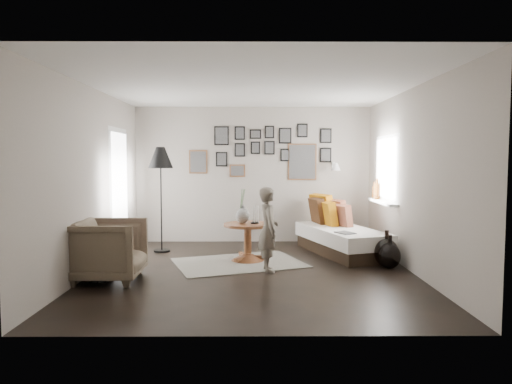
{
  "coord_description": "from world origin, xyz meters",
  "views": [
    {
      "loc": [
        0.01,
        -6.4,
        1.58
      ],
      "look_at": [
        0.05,
        0.5,
        1.1
      ],
      "focal_mm": 32.0,
      "sensor_mm": 36.0,
      "label": 1
    }
  ],
  "objects_px": {
    "pedestal_table": "(248,244)",
    "floor_lamp": "(161,162)",
    "vase": "(243,213)",
    "child": "(268,229)",
    "magazine_basket": "(101,266)",
    "armchair": "(108,250)",
    "demijohn_small": "(390,256)",
    "demijohn_large": "(386,253)",
    "daybed": "(340,235)"
  },
  "relations": [
    {
      "from": "demijohn_small",
      "to": "floor_lamp",
      "type": "bearing_deg",
      "value": 160.46
    },
    {
      "from": "magazine_basket",
      "to": "vase",
      "type": "bearing_deg",
      "value": 32.73
    },
    {
      "from": "magazine_basket",
      "to": "demijohn_small",
      "type": "xyz_separation_m",
      "value": [
        4.0,
        0.64,
        -0.0
      ]
    },
    {
      "from": "child",
      "to": "floor_lamp",
      "type": "bearing_deg",
      "value": 42.17
    },
    {
      "from": "vase",
      "to": "demijohn_large",
      "type": "relative_size",
      "value": 0.99
    },
    {
      "from": "vase",
      "to": "demijohn_large",
      "type": "bearing_deg",
      "value": -11.15
    },
    {
      "from": "vase",
      "to": "magazine_basket",
      "type": "distance_m",
      "value": 2.26
    },
    {
      "from": "pedestal_table",
      "to": "armchair",
      "type": "xyz_separation_m",
      "value": [
        -1.82,
        -1.16,
        0.13
      ]
    },
    {
      "from": "daybed",
      "to": "demijohn_large",
      "type": "relative_size",
      "value": 3.87
    },
    {
      "from": "pedestal_table",
      "to": "demijohn_small",
      "type": "height_order",
      "value": "pedestal_table"
    },
    {
      "from": "daybed",
      "to": "child",
      "type": "height_order",
      "value": "child"
    },
    {
      "from": "vase",
      "to": "magazine_basket",
      "type": "xyz_separation_m",
      "value": [
        -1.84,
        -1.18,
        -0.57
      ]
    },
    {
      "from": "floor_lamp",
      "to": "magazine_basket",
      "type": "bearing_deg",
      "value": -102.33
    },
    {
      "from": "daybed",
      "to": "demijohn_small",
      "type": "relative_size",
      "value": 4.25
    },
    {
      "from": "vase",
      "to": "armchair",
      "type": "xyz_separation_m",
      "value": [
        -1.74,
        -1.18,
        -0.36
      ]
    },
    {
      "from": "pedestal_table",
      "to": "vase",
      "type": "height_order",
      "value": "vase"
    },
    {
      "from": "pedestal_table",
      "to": "floor_lamp",
      "type": "relative_size",
      "value": 0.42
    },
    {
      "from": "vase",
      "to": "daybed",
      "type": "height_order",
      "value": "vase"
    },
    {
      "from": "vase",
      "to": "armchair",
      "type": "height_order",
      "value": "vase"
    },
    {
      "from": "magazine_basket",
      "to": "child",
      "type": "bearing_deg",
      "value": 12.34
    },
    {
      "from": "pedestal_table",
      "to": "armchair",
      "type": "relative_size",
      "value": 0.85
    },
    {
      "from": "magazine_basket",
      "to": "demijohn_large",
      "type": "distance_m",
      "value": 4.06
    },
    {
      "from": "demijohn_small",
      "to": "daybed",
      "type": "bearing_deg",
      "value": 113.95
    },
    {
      "from": "floor_lamp",
      "to": "demijohn_small",
      "type": "distance_m",
      "value": 4.04
    },
    {
      "from": "floor_lamp",
      "to": "demijohn_large",
      "type": "relative_size",
      "value": 3.31
    },
    {
      "from": "demijohn_small",
      "to": "magazine_basket",
      "type": "bearing_deg",
      "value": -170.93
    },
    {
      "from": "magazine_basket",
      "to": "child",
      "type": "height_order",
      "value": "child"
    },
    {
      "from": "pedestal_table",
      "to": "magazine_basket",
      "type": "height_order",
      "value": "pedestal_table"
    },
    {
      "from": "pedestal_table",
      "to": "armchair",
      "type": "bearing_deg",
      "value": -147.54
    },
    {
      "from": "magazine_basket",
      "to": "child",
      "type": "distance_m",
      "value": 2.31
    },
    {
      "from": "magazine_basket",
      "to": "daybed",
      "type": "bearing_deg",
      "value": 26.88
    },
    {
      "from": "daybed",
      "to": "demijohn_large",
      "type": "height_order",
      "value": "daybed"
    },
    {
      "from": "pedestal_table",
      "to": "demijohn_small",
      "type": "distance_m",
      "value": 2.15
    },
    {
      "from": "demijohn_small",
      "to": "armchair",
      "type": "bearing_deg",
      "value": -170.78
    },
    {
      "from": "vase",
      "to": "child",
      "type": "xyz_separation_m",
      "value": [
        0.38,
        -0.7,
        -0.16
      ]
    },
    {
      "from": "demijohn_small",
      "to": "pedestal_table",
      "type": "bearing_deg",
      "value": 165.87
    },
    {
      "from": "floor_lamp",
      "to": "demijohn_small",
      "type": "xyz_separation_m",
      "value": [
        3.58,
        -1.27,
        -1.37
      ]
    },
    {
      "from": "demijohn_large",
      "to": "child",
      "type": "bearing_deg",
      "value": -171.22
    },
    {
      "from": "pedestal_table",
      "to": "demijohn_large",
      "type": "relative_size",
      "value": 1.38
    },
    {
      "from": "armchair",
      "to": "floor_lamp",
      "type": "distance_m",
      "value": 2.25
    },
    {
      "from": "pedestal_table",
      "to": "child",
      "type": "relative_size",
      "value": 0.63
    },
    {
      "from": "demijohn_large",
      "to": "demijohn_small",
      "type": "xyz_separation_m",
      "value": [
        0.01,
        -0.12,
        -0.02
      ]
    },
    {
      "from": "floor_lamp",
      "to": "armchair",
      "type": "bearing_deg",
      "value": -99.4
    },
    {
      "from": "vase",
      "to": "demijohn_small",
      "type": "distance_m",
      "value": 2.3
    },
    {
      "from": "demijohn_large",
      "to": "child",
      "type": "relative_size",
      "value": 0.45
    },
    {
      "from": "pedestal_table",
      "to": "floor_lamp",
      "type": "distance_m",
      "value": 2.11
    },
    {
      "from": "armchair",
      "to": "demijohn_small",
      "type": "xyz_separation_m",
      "value": [
        3.9,
        0.63,
        -0.22
      ]
    },
    {
      "from": "armchair",
      "to": "magazine_basket",
      "type": "xyz_separation_m",
      "value": [
        -0.1,
        -0.01,
        -0.22
      ]
    },
    {
      "from": "demijohn_small",
      "to": "child",
      "type": "bearing_deg",
      "value": -175.09
    },
    {
      "from": "vase",
      "to": "magazine_basket",
      "type": "relative_size",
      "value": 1.38
    }
  ]
}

